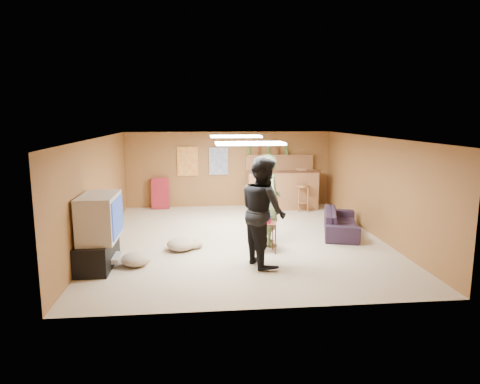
{
  "coord_description": "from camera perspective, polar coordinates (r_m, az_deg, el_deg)",
  "views": [
    {
      "loc": [
        -0.94,
        -9.0,
        2.64
      ],
      "look_at": [
        0.0,
        0.2,
        1.0
      ],
      "focal_mm": 32.0,
      "sensor_mm": 36.0,
      "label": 1
    }
  ],
  "objects": [
    {
      "name": "cushion_far",
      "position": [
        7.97,
        -13.72,
        -8.69
      ],
      "size": [
        0.63,
        0.63,
        0.24
      ],
      "primitive_type": "ellipsoid",
      "rotation": [
        0.0,
        0.0,
        0.23
      ],
      "color": "gray",
      "rests_on": "ground"
    },
    {
      "name": "cushion_mid",
      "position": [
        8.79,
        -6.25,
        -6.84
      ],
      "size": [
        0.52,
        0.52,
        0.19
      ],
      "primitive_type": "ellipsoid",
      "rotation": [
        0.0,
        0.0,
        0.29
      ],
      "color": "gray",
      "rests_on": "ground"
    },
    {
      "name": "bar_lip",
      "position": [
        12.05,
        5.91,
        2.66
      ],
      "size": [
        2.1,
        0.12,
        0.05
      ],
      "primitive_type": "cube",
      "color": "#3A1E12",
      "rests_on": "bar_counter"
    },
    {
      "name": "wall_right",
      "position": [
        9.95,
        17.59,
        0.67
      ],
      "size": [
        0.02,
        7.0,
        2.2
      ],
      "primitive_type": "cube",
      "color": "brown",
      "rests_on": "ground"
    },
    {
      "name": "dvd_box",
      "position": [
        8.06,
        -16.88,
        -8.39
      ],
      "size": [
        0.35,
        0.5,
        0.08
      ],
      "primitive_type": "cube",
      "color": "#B2B2B7",
      "rests_on": "tv_stand"
    },
    {
      "name": "cushion_near_tv",
      "position": [
        8.67,
        -7.88,
        -6.89
      ],
      "size": [
        0.7,
        0.7,
        0.25
      ],
      "primitive_type": "ellipsoid",
      "rotation": [
        0.0,
        0.0,
        0.29
      ],
      "color": "gray",
      "rests_on": "ground"
    },
    {
      "name": "sofa",
      "position": [
        10.02,
        13.3,
        -3.9
      ],
      "size": [
        1.21,
        1.97,
        0.54
      ],
      "primitive_type": "imported",
      "rotation": [
        0.0,
        0.0,
        1.29
      ],
      "color": "black",
      "rests_on": "ground"
    },
    {
      "name": "bottle_row",
      "position": [
        12.6,
        3.81,
        5.55
      ],
      "size": [
        1.2,
        0.08,
        0.26
      ],
      "primitive_type": null,
      "color": "#3F7233",
      "rests_on": "bar_shelf"
    },
    {
      "name": "bar_shelf",
      "position": [
        12.69,
        5.3,
        4.86
      ],
      "size": [
        2.0,
        0.18,
        0.05
      ],
      "primitive_type": "cube",
      "color": "brown",
      "rests_on": "bar_backing"
    },
    {
      "name": "person_olive",
      "position": [
        8.81,
        4.01,
        -1.07
      ],
      "size": [
        0.53,
        0.73,
        1.89
      ],
      "primitive_type": "imported",
      "rotation": [
        0.0,
        0.0,
        1.68
      ],
      "color": "#515F37",
      "rests_on": "ground"
    },
    {
      "name": "tv_screen",
      "position": [
        7.83,
        -16.01,
        -3.19
      ],
      "size": [
        0.02,
        0.95,
        0.65
      ],
      "primitive_type": "cube",
      "color": "navy",
      "rests_on": "tv_body"
    },
    {
      "name": "tray_table",
      "position": [
        8.43,
        3.22,
        -6.08
      ],
      "size": [
        0.52,
        0.44,
        0.6
      ],
      "primitive_type": "cube",
      "rotation": [
        0.0,
        0.0,
        -0.17
      ],
      "color": "#3A1E12",
      "rests_on": "ground"
    },
    {
      "name": "bar_stool_left",
      "position": [
        12.12,
        2.35,
        0.39
      ],
      "size": [
        0.42,
        0.42,
        1.21
      ],
      "primitive_type": null,
      "rotation": [
        0.0,
        0.0,
        -0.09
      ],
      "color": "brown",
      "rests_on": "ground"
    },
    {
      "name": "cup_red_far",
      "position": [
        8.26,
        3.84,
        -3.85
      ],
      "size": [
        0.08,
        0.08,
        0.11
      ],
      "primitive_type": "cylinder",
      "rotation": [
        0.0,
        0.0,
        -0.01
      ],
      "color": "red",
      "rests_on": "tray_table"
    },
    {
      "name": "ceiling_panel_back",
      "position": [
        10.26,
        -0.57,
        7.43
      ],
      "size": [
        1.2,
        0.6,
        0.04
      ],
      "primitive_type": "cube",
      "color": "white",
      "rests_on": "ceiling"
    },
    {
      "name": "ceiling",
      "position": [
        9.06,
        0.13,
        7.27
      ],
      "size": [
        6.0,
        7.0,
        0.02
      ],
      "primitive_type": "cube",
      "color": "silver",
      "rests_on": "ground"
    },
    {
      "name": "ceiling_panel_front",
      "position": [
        7.58,
        1.31,
        6.49
      ],
      "size": [
        1.2,
        0.6,
        0.04
      ],
      "primitive_type": "cube",
      "color": "white",
      "rests_on": "ceiling"
    },
    {
      "name": "folding_chair_stack",
      "position": [
        12.54,
        -10.58,
        -0.18
      ],
      "size": [
        0.5,
        0.26,
        0.91
      ],
      "primitive_type": "cube",
      "rotation": [
        -0.14,
        0.0,
        0.0
      ],
      "color": "maroon",
      "rests_on": "ground"
    },
    {
      "name": "tv_body",
      "position": [
        7.89,
        -18.23,
        -3.2
      ],
      "size": [
        0.6,
        1.1,
        0.8
      ],
      "primitive_type": "cube",
      "color": "#B2B2B7",
      "rests_on": "tv_stand"
    },
    {
      "name": "ground",
      "position": [
        9.43,
        0.12,
        -6.21
      ],
      "size": [
        7.0,
        7.0,
        0.0
      ],
      "primitive_type": "plane",
      "color": "tan",
      "rests_on": "ground"
    },
    {
      "name": "cup_red_near",
      "position": [
        8.34,
        2.44,
        -3.7
      ],
      "size": [
        0.1,
        0.1,
        0.11
      ],
      "primitive_type": "cylinder",
      "rotation": [
        0.0,
        0.0,
        -0.22
      ],
      "color": "red",
      "rests_on": "tray_table"
    },
    {
      "name": "wall_back",
      "position": [
        12.63,
        -1.52,
        3.05
      ],
      "size": [
        6.0,
        0.02,
        2.2
      ],
      "primitive_type": "cube",
      "color": "brown",
      "rests_on": "ground"
    },
    {
      "name": "tv_stand",
      "position": [
        8.07,
        -18.46,
        -7.7
      ],
      "size": [
        0.55,
        1.3,
        0.5
      ],
      "primitive_type": "cube",
      "color": "black",
      "rests_on": "ground"
    },
    {
      "name": "wall_front",
      "position": [
        5.79,
        3.72,
        -5.39
      ],
      "size": [
        6.0,
        0.02,
        2.2
      ],
      "primitive_type": "cube",
      "color": "brown",
      "rests_on": "ground"
    },
    {
      "name": "bar_stool_right",
      "position": [
        12.08,
        8.33,
        0.5
      ],
      "size": [
        0.43,
        0.43,
        1.32
      ],
      "primitive_type": null,
      "rotation": [
        0.0,
        0.0,
        -0.04
      ],
      "color": "brown",
      "rests_on": "ground"
    },
    {
      "name": "wall_left",
      "position": [
        9.36,
        -18.46,
        0.07
      ],
      "size": [
        0.02,
        7.0,
        2.2
      ],
      "primitive_type": "cube",
      "color": "brown",
      "rests_on": "ground"
    },
    {
      "name": "person_black",
      "position": [
        7.61,
        3.1,
        -2.55
      ],
      "size": [
        0.98,
        1.12,
        1.96
      ],
      "primitive_type": "imported",
      "rotation": [
        0.0,
        0.0,
        1.85
      ],
      "color": "black",
      "rests_on": "ground"
    },
    {
      "name": "poster_right",
      "position": [
        12.55,
        -2.88,
        4.14
      ],
      "size": [
        0.55,
        0.03,
        0.8
      ],
      "primitive_type": "cube",
      "color": "#334C99",
      "rests_on": "wall_back"
    },
    {
      "name": "bar_backing",
      "position": [
        12.74,
        5.26,
        3.52
      ],
      "size": [
        2.0,
        0.14,
        0.6
      ],
      "primitive_type": "cube",
      "color": "brown",
      "rests_on": "bar_counter"
    },
    {
      "name": "bar_counter",
      "position": [
        12.38,
        5.63,
        0.28
      ],
      "size": [
        2.0,
        0.6,
        1.1
      ],
      "primitive_type": "cube",
      "color": "brown",
      "rests_on": "ground"
    },
    {
      "name": "cup_blue",
      "position": [
        8.44,
        3.9,
        -3.52
      ],
      "size": [
        0.1,
        0.1,
        0.12
      ],
      "primitive_type": "cylinder",
      "rotation": [
        0.0,
        0.0,
        0.24
      ],
      "color": "navy",
      "rests_on": "tray_table"
    },
    {
      "name": "poster_left",
      "position": [
        12.53,
        -7.0,
        4.07
      ],
      "size": [
        0.6,
        0.03,
        0.85
      ],
      "primitive_type": "cube",
      "color": "#BF3F26",
      "rests_on": "wall_back"
    }
  ]
}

